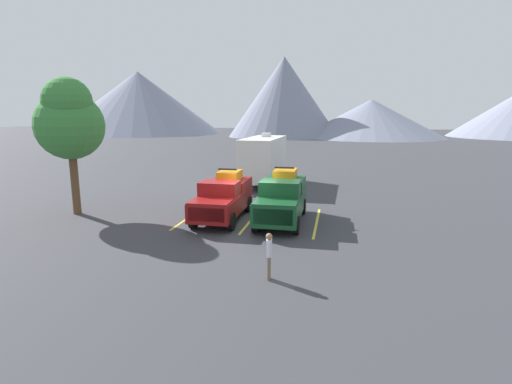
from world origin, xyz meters
The scene contains 10 objects.
ground_plane centered at (0.00, 0.00, 0.00)m, with size 240.00×240.00×0.00m, color #38383D.
pickup_truck_a centered at (-1.43, 0.82, 1.12)m, with size 2.11×5.35×2.46m.
pickup_truck_b centered at (1.53, 0.86, 1.19)m, with size 2.14×5.43×2.61m.
lot_stripe_a centered at (-3.26, 0.96, 0.00)m, with size 0.12×5.50×0.01m, color gold.
lot_stripe_b centered at (0.00, 0.96, 0.00)m, with size 0.12×5.50×0.01m, color gold.
lot_stripe_c centered at (3.26, 0.96, 0.00)m, with size 0.12×5.50×0.01m, color gold.
camper_trailer_a centered at (-1.26, 10.78, 2.00)m, with size 2.55×7.84×3.80m.
person_a centered at (2.12, -6.26, 0.89)m, with size 0.21×0.34×1.55m.
tree_a centered at (-9.32, 0.07, 4.91)m, with size 3.45×3.45×7.05m.
mountain_ridge centered at (-14.35, 77.49, 7.02)m, with size 128.06×42.97×17.36m.
Camera 1 is at (4.16, -18.23, 5.30)m, focal length 28.06 mm.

